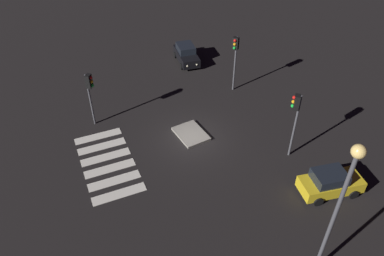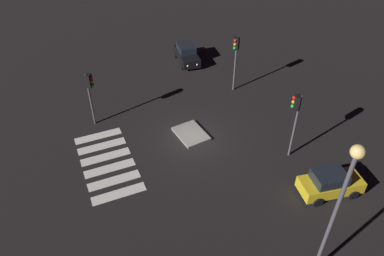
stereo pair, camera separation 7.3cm
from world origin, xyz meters
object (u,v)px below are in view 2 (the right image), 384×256
Objects in this scene: traffic_light_north at (296,111)px; traffic_light_south at (90,87)px; traffic_light_west at (236,51)px; car_black at (187,54)px; car_yellow at (330,183)px; traffic_island at (191,134)px; street_lamp at (342,195)px.

traffic_light_south is at bearing -0.31° from traffic_light_north.
traffic_light_west is at bearing -55.65° from traffic_light_north.
car_black is 17.97m from car_yellow.
traffic_light_west reaches higher than car_black.
traffic_light_south is (-3.88, -5.78, 3.01)m from traffic_island.
street_lamp is at bearing -125.83° from car_yellow.
traffic_light_north is (14.21, 1.24, 2.72)m from car_black.
car_black is (-9.88, 3.77, 0.70)m from traffic_island.
traffic_light_north is at bearing 154.86° from street_lamp.
car_black is at bearing -113.54° from traffic_light_west.
traffic_island is 0.69× the size of car_yellow.
street_lamp is at bearing 0.70° from car_black.
car_yellow is (17.91, 1.57, -0.01)m from car_black.
traffic_light_north is at bearing 104.71° from car_yellow.
traffic_island is at bearing -2.54° from traffic_light_west.
street_lamp reaches higher than car_yellow.
car_black is at bearing -48.05° from traffic_light_north.
traffic_light_west is 0.58× the size of street_lamp.
car_yellow is 4.61m from traffic_light_north.
traffic_light_south reaches higher than traffic_island.
traffic_light_south reaches higher than car_black.
car_black is 0.48× the size of street_lamp.
traffic_light_west reaches higher than traffic_island.
traffic_island is at bearing 3.68° from traffic_light_south.
car_yellow is 12.29m from traffic_light_west.
traffic_light_north is at bearing 49.15° from traffic_island.
car_yellow is 0.83× the size of traffic_light_north.
traffic_light_north is at bearing 48.57° from traffic_light_west.
car_black is 11.51m from traffic_light_south.
traffic_light_south is 11.17m from traffic_light_west.
traffic_island is 0.33× the size of street_lamp.
car_yellow is at bearing 11.69° from car_black.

